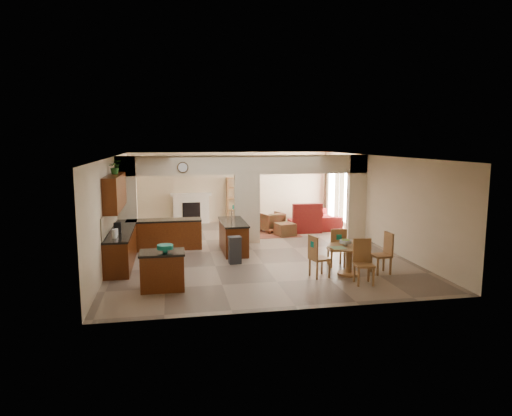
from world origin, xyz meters
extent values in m
plane|color=gray|center=(0.00, 0.00, 0.00)|extent=(10.00, 10.00, 0.00)
plane|color=white|center=(0.00, 0.00, 2.80)|extent=(10.00, 10.00, 0.00)
plane|color=beige|center=(0.00, 5.00, 1.40)|extent=(8.00, 0.00, 8.00)
plane|color=beige|center=(0.00, -5.00, 1.40)|extent=(8.00, 0.00, 8.00)
plane|color=beige|center=(-4.00, 0.00, 1.40)|extent=(0.00, 10.00, 10.00)
plane|color=beige|center=(4.00, 0.00, 1.40)|extent=(0.00, 10.00, 10.00)
cube|color=beige|center=(-3.70, 1.00, 1.40)|extent=(0.60, 0.25, 2.80)
cube|color=beige|center=(0.00, 1.00, 1.10)|extent=(0.80, 0.25, 2.20)
cube|color=beige|center=(3.70, 1.00, 1.40)|extent=(0.60, 0.25, 2.80)
cube|color=beige|center=(0.00, 1.00, 2.50)|extent=(8.00, 0.25, 0.60)
cube|color=#3B1306|center=(-3.70, -0.80, 0.43)|extent=(0.60, 3.20, 0.86)
cube|color=black|center=(-3.70, -0.80, 0.89)|extent=(0.62, 3.22, 0.05)
cube|color=tan|center=(-3.98, -0.80, 1.20)|extent=(0.02, 3.20, 0.55)
cube|color=#3B1306|center=(-2.60, 0.57, 0.43)|extent=(2.20, 0.60, 0.86)
cube|color=black|center=(-2.60, 0.57, 0.89)|extent=(2.22, 0.62, 0.05)
cube|color=#3B1306|center=(-3.82, -0.80, 1.92)|extent=(0.35, 2.40, 0.90)
cube|color=#3B1306|center=(-0.60, -0.10, 0.43)|extent=(0.65, 1.80, 0.86)
cube|color=black|center=(-0.60, -0.10, 0.89)|extent=(0.70, 1.85, 0.05)
cube|color=silver|center=(-0.60, -0.95, 0.42)|extent=(0.58, 0.04, 0.70)
cylinder|color=#483218|center=(-2.00, 0.85, 2.45)|extent=(0.34, 0.03, 0.34)
cube|color=#995237|center=(1.20, 2.10, 0.01)|extent=(1.60, 1.30, 0.01)
cube|color=white|center=(-1.60, 4.84, 0.55)|extent=(1.40, 0.28, 1.10)
cube|color=black|center=(-1.60, 4.70, 0.50)|extent=(0.70, 0.04, 0.70)
cube|color=white|center=(-1.60, 4.82, 1.15)|extent=(1.60, 0.35, 0.10)
cube|color=olive|center=(0.35, 4.82, 0.90)|extent=(1.00, 0.32, 1.80)
cube|color=white|center=(3.97, 2.30, 1.20)|extent=(0.02, 0.90, 1.90)
cube|color=white|center=(3.97, 4.00, 1.20)|extent=(0.02, 0.90, 1.90)
cube|color=white|center=(3.97, 3.15, 1.05)|extent=(0.02, 0.70, 2.10)
cube|color=#401A19|center=(3.93, 1.70, 1.20)|extent=(0.10, 0.28, 2.30)
cube|color=#401A19|center=(3.93, 2.90, 1.20)|extent=(0.10, 0.28, 2.30)
cube|color=#401A19|center=(3.93, 3.40, 1.20)|extent=(0.10, 0.28, 2.30)
cube|color=#401A19|center=(3.93, 4.60, 1.20)|extent=(0.10, 0.28, 2.30)
cylinder|color=white|center=(1.50, 3.00, 2.56)|extent=(1.00, 1.00, 0.10)
cube|color=#3B1306|center=(-2.60, -3.25, 0.40)|extent=(0.93, 0.65, 0.80)
cube|color=black|center=(-2.60, -3.25, 0.83)|extent=(0.98, 0.71, 0.05)
cylinder|color=#13846D|center=(-2.53, -3.32, 0.93)|extent=(0.35, 0.35, 0.17)
cube|color=#2C2C2F|center=(-0.74, -1.42, 0.34)|extent=(0.33, 0.29, 0.67)
cylinder|color=olive|center=(1.86, -2.97, 0.70)|extent=(1.06, 1.06, 0.04)
cylinder|color=olive|center=(1.86, -2.97, 0.36)|extent=(0.15, 0.15, 0.68)
cylinder|color=olive|center=(1.86, -2.97, 0.03)|extent=(0.54, 0.54, 0.06)
cylinder|color=#95C329|center=(1.79, -2.90, 0.80)|extent=(0.29, 0.29, 0.16)
imported|color=maroon|center=(3.30, 3.39, 0.37)|extent=(2.62, 1.20, 0.74)
cube|color=maroon|center=(2.34, 2.39, 0.21)|extent=(1.08, 0.89, 0.42)
imported|color=maroon|center=(1.17, 2.59, 0.35)|extent=(0.97, 0.98, 0.70)
cube|color=maroon|center=(1.47, 1.81, 0.22)|extent=(0.72, 0.72, 0.44)
imported|color=#124412|center=(-3.82, -0.53, 2.56)|extent=(0.40, 0.36, 0.38)
cube|color=olive|center=(1.83, -2.18, 0.45)|extent=(0.45, 0.45, 0.05)
cube|color=olive|center=(2.01, -2.02, 0.22)|extent=(0.04, 0.04, 0.44)
cube|color=olive|center=(1.67, -2.00, 0.22)|extent=(0.04, 0.04, 0.44)
cube|color=olive|center=(1.99, -2.36, 0.22)|extent=(0.04, 0.04, 0.44)
cube|color=olive|center=(1.65, -2.34, 0.22)|extent=(0.04, 0.04, 0.44)
cube|color=olive|center=(1.82, -2.37, 0.75)|extent=(0.42, 0.07, 0.55)
cube|color=#13846D|center=(1.81, -2.40, 0.82)|extent=(0.14, 0.02, 0.14)
cube|color=olive|center=(2.68, -3.01, 0.45)|extent=(0.44, 0.44, 0.05)
cube|color=olive|center=(2.50, -2.85, 0.22)|extent=(0.04, 0.04, 0.44)
cube|color=olive|center=(2.52, -3.19, 0.22)|extent=(0.04, 0.04, 0.44)
cube|color=olive|center=(2.84, -2.83, 0.22)|extent=(0.04, 0.04, 0.44)
cube|color=olive|center=(2.86, -3.17, 0.22)|extent=(0.04, 0.04, 0.44)
cube|color=olive|center=(2.87, -3.00, 0.75)|extent=(0.06, 0.42, 0.55)
cube|color=#13846D|center=(2.90, -3.00, 0.82)|extent=(0.02, 0.14, 0.14)
cube|color=olive|center=(1.91, -3.74, 0.45)|extent=(0.47, 0.47, 0.05)
cube|color=olive|center=(1.72, -3.89, 0.22)|extent=(0.04, 0.04, 0.44)
cube|color=olive|center=(2.06, -3.93, 0.22)|extent=(0.04, 0.04, 0.44)
cube|color=olive|center=(1.76, -3.55, 0.22)|extent=(0.04, 0.04, 0.44)
cube|color=olive|center=(2.10, -3.59, 0.22)|extent=(0.04, 0.04, 0.44)
cube|color=olive|center=(1.93, -3.55, 0.75)|extent=(0.42, 0.09, 0.55)
cube|color=#13846D|center=(1.93, -3.53, 0.82)|extent=(0.14, 0.03, 0.14)
cube|color=olive|center=(1.10, -3.01, 0.45)|extent=(0.50, 0.50, 0.05)
cube|color=olive|center=(1.30, -3.14, 0.22)|extent=(0.04, 0.04, 0.44)
cube|color=olive|center=(1.22, -2.81, 0.22)|extent=(0.04, 0.04, 0.44)
cube|color=olive|center=(0.97, -3.22, 0.22)|extent=(0.04, 0.04, 0.44)
cube|color=olive|center=(0.89, -2.89, 0.22)|extent=(0.04, 0.04, 0.44)
cube|color=olive|center=(0.91, -3.06, 0.75)|extent=(0.13, 0.42, 0.55)
cube|color=#13846D|center=(0.89, -3.06, 0.82)|extent=(0.04, 0.14, 0.14)
camera|label=1|loc=(-2.37, -13.19, 3.26)|focal=32.00mm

